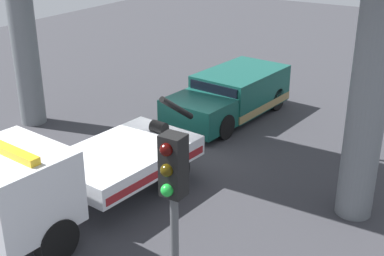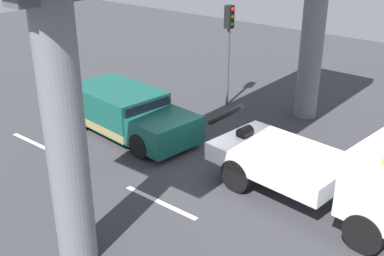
% 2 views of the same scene
% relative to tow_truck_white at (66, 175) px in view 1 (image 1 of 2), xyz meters
% --- Properties ---
extents(ground_plane, '(60.00, 40.00, 0.10)m').
position_rel_tow_truck_white_xyz_m(ground_plane, '(-4.06, 0.08, -1.25)').
color(ground_plane, '#38383D').
extents(lane_stripe_west, '(2.60, 0.16, 0.01)m').
position_rel_tow_truck_white_xyz_m(lane_stripe_west, '(-10.06, -2.66, -1.20)').
color(lane_stripe_west, silver).
rests_on(lane_stripe_west, ground).
extents(lane_stripe_mid, '(2.60, 0.16, 0.01)m').
position_rel_tow_truck_white_xyz_m(lane_stripe_mid, '(-4.06, -2.66, -1.20)').
color(lane_stripe_mid, silver).
rests_on(lane_stripe_mid, ground).
extents(tow_truck_white, '(7.34, 2.99, 2.46)m').
position_rel_tow_truck_white_xyz_m(tow_truck_white, '(0.00, 0.00, 0.00)').
color(tow_truck_white, white).
rests_on(tow_truck_white, ground).
extents(towed_van_green, '(5.39, 2.68, 1.58)m').
position_rel_tow_truck_white_xyz_m(towed_van_green, '(-8.19, 0.09, -0.42)').
color(towed_van_green, '#145147').
rests_on(towed_van_green, ground).
extents(traffic_light_near, '(0.39, 0.32, 4.16)m').
position_rel_tow_truck_white_xyz_m(traffic_light_near, '(-7.04, 4.71, 1.83)').
color(traffic_light_near, '#515456').
rests_on(traffic_light_near, ground).
extents(traffic_light_far, '(0.39, 0.32, 4.23)m').
position_rel_tow_truck_white_xyz_m(traffic_light_far, '(2.46, 4.71, 1.88)').
color(traffic_light_far, '#515456').
rests_on(traffic_light_far, ground).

